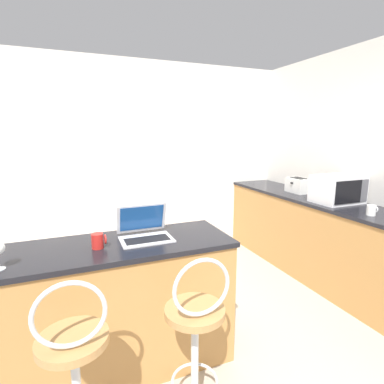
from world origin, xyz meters
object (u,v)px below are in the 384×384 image
Objects in this scene: bar_stool_far at (196,344)px; microwave at (338,189)px; bar_stool_near at (76,378)px; mug_white at (371,210)px; mug_red at (98,241)px; toaster at (298,185)px; laptop at (144,230)px.

microwave is at bearing 24.94° from bar_stool_far.
microwave is at bearing 19.57° from bar_stool_near.
bar_stool_near is 11.01× the size of mug_white.
mug_red is (-0.45, 0.56, 0.49)m from bar_stool_far.
mug_white is (2.56, 0.45, 0.48)m from bar_stool_near.
microwave reaches higher than mug_red.
microwave is 5.25× the size of mug_white.
toaster reaches higher than mug_red.
microwave is 1.75× the size of toaster.
laptop is at bearing 51.79° from bar_stool_near.
bar_stool_near is at bearing -149.84° from toaster.
microwave is (2.69, 0.96, 0.58)m from bar_stool_near.
laptop is at bearing 174.71° from mug_white.
microwave reaches higher than toaster.
laptop is 2.21m from microwave.
mug_white is at bearing 13.23° from bar_stool_far.
microwave reaches higher than laptop.
laptop reaches higher than bar_stool_far.
microwave is (2.06, 0.96, 0.58)m from bar_stool_far.
laptop is at bearing 14.33° from mug_red.
microwave is at bearing 9.00° from mug_red.
microwave is 5.08× the size of mug_red.
bar_stool_near is 3.15m from toaster.
toaster reaches higher than mug_white.
mug_red is (0.18, 0.56, 0.49)m from bar_stool_near.
toaster is 1.12m from mug_white.
laptop is 0.72× the size of microwave.
mug_white is at bearing 10.03° from bar_stool_near.
microwave is (2.18, 0.31, 0.09)m from laptop.
mug_white is (1.92, 0.45, 0.48)m from bar_stool_far.
mug_red is at bearing -171.00° from microwave.
laptop is 1.26× the size of toaster.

